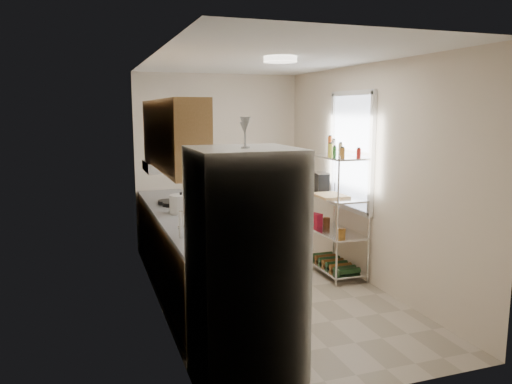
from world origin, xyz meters
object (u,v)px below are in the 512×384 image
Objects in this scene: rice_cooker at (181,204)px; espresso_machine at (322,182)px; cutting_board at (330,196)px; frying_pan_large at (168,202)px; refrigerator at (244,271)px.

rice_cooker is 1.89m from espresso_machine.
rice_cooker is 1.83m from cutting_board.
frying_pan_large is at bearing 157.19° from cutting_board.
espresso_machine is at bearing -5.90° from frying_pan_large.
espresso_machine is (1.92, -0.43, 0.22)m from frying_pan_large.
frying_pan_large is at bearing 91.86° from refrigerator.
cutting_board is 0.38m from espresso_machine.
refrigerator is 3.03m from espresso_machine.
refrigerator is at bearing -117.27° from espresso_machine.
refrigerator is 6.93× the size of frying_pan_large.
refrigerator is 6.83× the size of rice_cooker.
rice_cooker is 1.01× the size of espresso_machine.
refrigerator is 2.72m from cutting_board.
rice_cooker is at bearing -163.93° from espresso_machine.
espresso_machine is (0.06, 0.35, 0.12)m from cutting_board.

